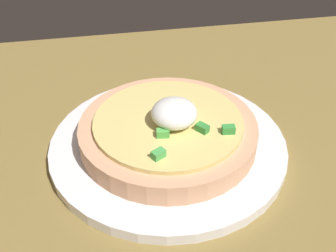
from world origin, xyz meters
TOP-DOWN VIEW (x-y plane):
  - dining_table at (0.00, 0.00)cm, footprint 92.39×70.66cm
  - plate at (3.04, -4.19)cm, footprint 25.69×25.69cm
  - pizza at (3.00, -4.13)cm, footprint 19.04×19.04cm

SIDE VIEW (x-z plane):
  - dining_table at x=0.00cm, z-range 0.00..2.73cm
  - plate at x=3.04cm, z-range 2.73..3.96cm
  - pizza at x=3.00cm, z-range 2.72..8.25cm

